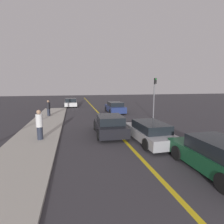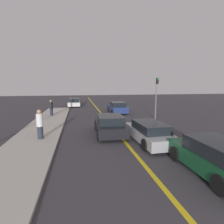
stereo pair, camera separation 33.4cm
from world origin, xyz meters
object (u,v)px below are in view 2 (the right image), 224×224
Objects in this scene: car_far_distant at (110,125)px; pedestrian_mid_group at (51,108)px; pedestrian_near_curb at (40,124)px; traffic_light at (156,94)px; car_ahead_center at (149,132)px; car_oncoming_far at (74,102)px; car_near_right_lane at (215,157)px; car_parked_left_lot at (117,107)px.

pedestrian_mid_group is at bearing 124.43° from car_far_distant.
traffic_light reaches higher than pedestrian_near_curb.
car_far_distant is at bearing 7.89° from pedestrian_near_curb.
car_ahead_center is 19.92m from car_oncoming_far.
traffic_light is at bearing 76.96° from car_near_right_lane.
car_oncoming_far is at bearing 102.78° from car_ahead_center.
pedestrian_mid_group is (-7.09, 10.26, 0.36)m from car_ahead_center.
car_near_right_lane is 0.99× the size of car_parked_left_lot.
pedestrian_near_curb reaches higher than car_far_distant.
car_far_distant is at bearing 115.68° from car_near_right_lane.
car_far_distant is at bearing -80.73° from car_oncoming_far.
pedestrian_near_curb is 1.09× the size of pedestrian_mid_group.
car_near_right_lane is at bearing -76.04° from car_oncoming_far.
car_near_right_lane is at bearing -61.80° from car_far_distant.
car_near_right_lane is 2.48× the size of pedestrian_mid_group.
car_parked_left_lot is 12.26m from pedestrian_near_curb.
car_far_distant is 0.99× the size of car_parked_left_lot.
car_ahead_center is at bearing -13.06° from pedestrian_near_curb.
pedestrian_near_curb is at bearing -86.27° from pedestrian_mid_group.
pedestrian_near_curb is 0.45× the size of traffic_light.
traffic_light is (3.41, 6.43, 1.91)m from car_ahead_center.
car_far_distant is 2.28× the size of pedestrian_near_curb.
car_far_distant is at bearing -58.03° from pedestrian_mid_group.
car_parked_left_lot is at bearing 76.56° from car_far_distant.
car_ahead_center is 12.48m from pedestrian_mid_group.
car_ahead_center is at bearing -75.95° from car_oncoming_far.
traffic_light is (5.43, 4.29, 1.86)m from car_far_distant.
traffic_light is (2.78, -5.03, 1.86)m from car_parked_left_lot.
car_parked_left_lot is 9.56m from car_oncoming_far.
car_far_distant is 7.17m from traffic_light.
car_ahead_center is at bearing 103.40° from car_near_right_lane.
car_oncoming_far is 17.91m from pedestrian_near_curb.
car_ahead_center is at bearing -55.33° from pedestrian_mid_group.
traffic_light is (10.50, -3.83, 1.55)m from pedestrian_mid_group.
car_near_right_lane reaches higher than car_parked_left_lot.
pedestrian_near_curb is at bearing -95.42° from car_oncoming_far.
car_far_distant reaches higher than car_oncoming_far.
car_parked_left_lot is at bearing 8.87° from pedestrian_mid_group.
pedestrian_near_curb reaches higher than car_oncoming_far.
car_oncoming_far is at bearing 101.63° from car_far_distant.
car_far_distant is at bearing 132.31° from car_ahead_center.
car_oncoming_far is at bearing 84.48° from pedestrian_near_curb.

